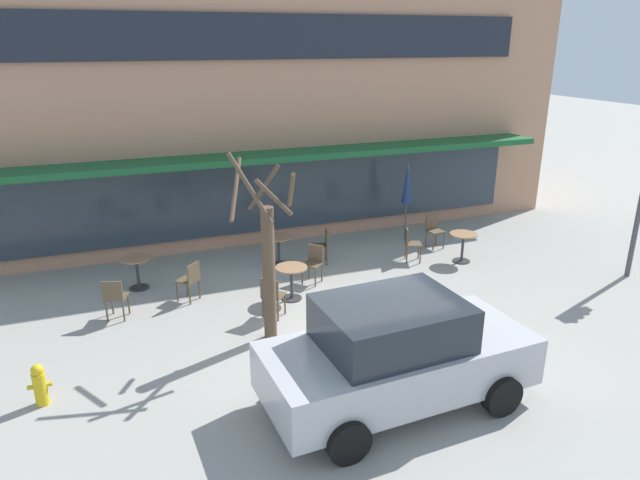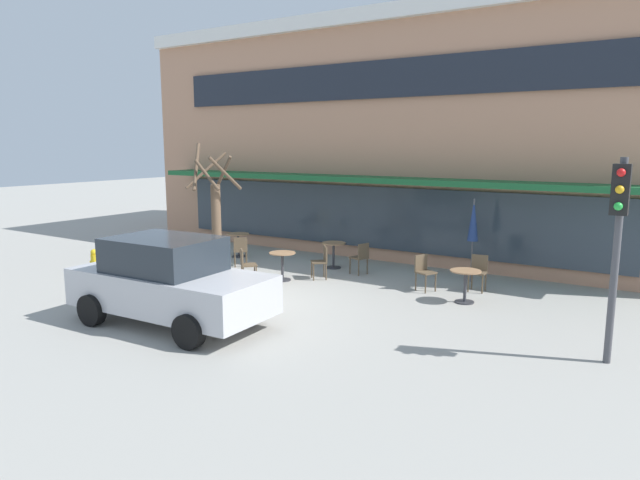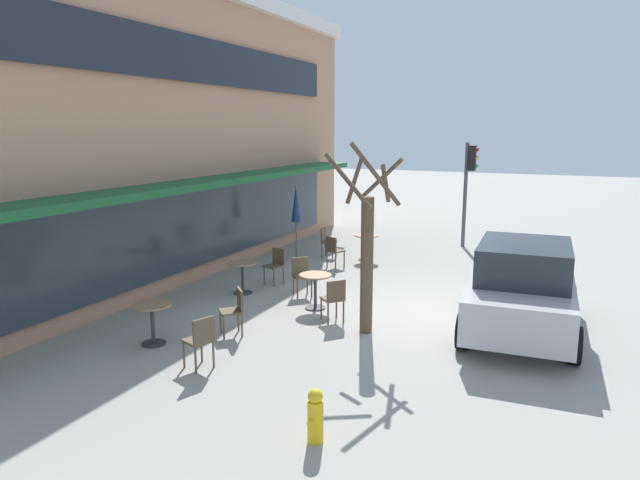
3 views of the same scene
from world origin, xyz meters
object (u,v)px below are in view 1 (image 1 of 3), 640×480
at_px(patio_umbrella_green_folded, 407,184).
at_px(cafe_chair_3, 323,244).
at_px(cafe_chair_1, 115,296).
at_px(cafe_chair_2, 410,242).
at_px(cafe_table_by_tree, 463,243).
at_px(fire_hydrant, 40,384).
at_px(street_tree, 267,259).
at_px(cafe_chair_6, 434,229).
at_px(cafe_table_near_wall, 279,246).
at_px(cafe_table_streetside, 292,277).
at_px(cafe_chair_0, 314,261).
at_px(cafe_chair_4, 272,294).
at_px(parked_sedan, 396,353).
at_px(cafe_chair_5, 190,278).
at_px(cafe_table_mid_patio, 137,268).

relative_size(patio_umbrella_green_folded, cafe_chair_3, 2.47).
relative_size(cafe_chair_1, cafe_chair_2, 1.00).
distance_m(cafe_table_by_tree, fire_hydrant, 10.07).
relative_size(cafe_chair_1, fire_hydrant, 1.26).
bearing_deg(street_tree, cafe_chair_6, 30.26).
relative_size(cafe_table_by_tree, cafe_chair_1, 0.85).
distance_m(cafe_chair_6, fire_hydrant, 10.39).
bearing_deg(cafe_table_near_wall, cafe_table_by_tree, -18.40).
distance_m(cafe_table_near_wall, cafe_chair_1, 4.32).
relative_size(cafe_chair_1, cafe_chair_6, 1.00).
height_order(cafe_chair_1, cafe_chair_6, same).
xyz_separation_m(cafe_table_streetside, street_tree, (-0.94, -1.50, 1.12)).
xyz_separation_m(patio_umbrella_green_folded, cafe_chair_6, (0.44, -0.81, -1.10)).
bearing_deg(cafe_chair_3, patio_umbrella_green_folded, 16.76).
xyz_separation_m(cafe_chair_0, cafe_chair_1, (-4.42, -0.36, 0.00)).
xyz_separation_m(cafe_chair_3, cafe_chair_4, (-2.06, -2.45, 0.00)).
height_order(cafe_chair_6, fire_hydrant, cafe_chair_6).
distance_m(cafe_chair_1, street_tree, 3.46).
distance_m(cafe_table_streetside, cafe_chair_3, 2.24).
distance_m(cafe_table_streetside, parked_sedan, 4.22).
bearing_deg(cafe_table_near_wall, fire_hydrant, -140.48).
xyz_separation_m(cafe_table_streetside, cafe_table_by_tree, (4.80, 0.56, 0.00)).
bearing_deg(cafe_chair_0, cafe_chair_5, -179.89).
bearing_deg(cafe_chair_3, cafe_table_streetside, -129.02).
bearing_deg(cafe_chair_2, cafe_chair_6, 32.13).
bearing_deg(cafe_chair_3, street_tree, -125.96).
bearing_deg(cafe_table_near_wall, cafe_chair_3, -15.78).
relative_size(cafe_table_near_wall, cafe_chair_1, 0.85).
bearing_deg(cafe_table_near_wall, parked_sedan, -90.24).
bearing_deg(street_tree, cafe_chair_4, 69.99).
bearing_deg(cafe_table_near_wall, cafe_chair_4, -109.70).
xyz_separation_m(cafe_table_by_tree, cafe_chair_3, (-3.39, 1.18, 0.01)).
bearing_deg(street_tree, patio_umbrella_green_folded, 38.24).
bearing_deg(parked_sedan, cafe_table_by_tree, 46.60).
height_order(cafe_table_by_tree, cafe_chair_6, cafe_chair_6).
bearing_deg(cafe_chair_1, cafe_table_near_wall, 23.02).
relative_size(cafe_table_mid_patio, parked_sedan, 0.18).
relative_size(cafe_chair_5, street_tree, 0.25).
bearing_deg(cafe_chair_3, cafe_table_by_tree, -19.21).
relative_size(cafe_chair_6, street_tree, 0.25).
xyz_separation_m(cafe_table_streetside, cafe_chair_5, (-2.08, 0.71, 0.01)).
bearing_deg(cafe_chair_1, cafe_chair_0, 4.65).
relative_size(cafe_chair_2, cafe_chair_3, 1.00).
bearing_deg(cafe_chair_3, cafe_table_mid_patio, 179.33).
xyz_separation_m(cafe_table_near_wall, cafe_table_streetside, (-0.33, -2.04, 0.00)).
bearing_deg(cafe_table_streetside, parked_sedan, -85.81).
relative_size(cafe_table_by_tree, cafe_chair_3, 0.85).
distance_m(patio_umbrella_green_folded, cafe_chair_2, 2.00).
bearing_deg(cafe_chair_1, parked_sedan, -49.02).
relative_size(cafe_chair_5, cafe_chair_6, 1.00).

